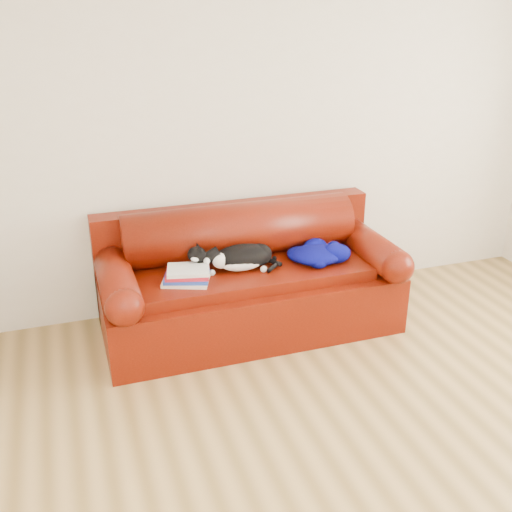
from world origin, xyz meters
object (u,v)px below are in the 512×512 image
Objects in this scene: cat at (242,258)px; blanket at (318,253)px; sofa_base at (250,298)px; book_stack at (187,275)px.

cat is 0.56m from blanket.
blanket is (0.50, -0.08, 0.32)m from sofa_base.
sofa_base is at bearing 171.20° from blanket.
cat is at bearing 11.40° from book_stack.
sofa_base is at bearing 14.39° from book_stack.
blanket is (0.56, -0.04, -0.03)m from cat.
book_stack is 0.97m from blanket.
cat reaches higher than sofa_base.
sofa_base is at bearing 31.14° from cat.
blanket is at bearing 2.68° from book_stack.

